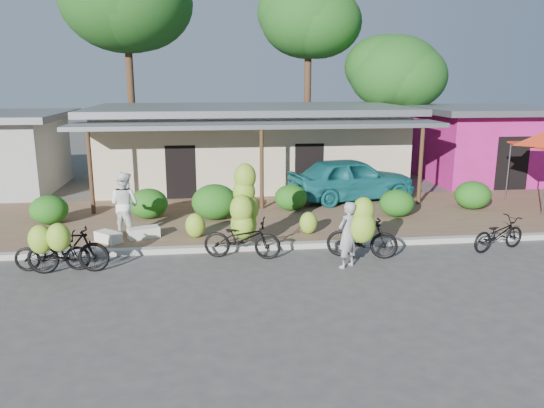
# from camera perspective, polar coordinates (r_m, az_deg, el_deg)

# --- Properties ---
(ground) EXTENTS (100.00, 100.00, 0.00)m
(ground) POSITION_cam_1_polar(r_m,az_deg,el_deg) (12.46, 1.81, -7.69)
(ground) COLOR #474442
(ground) RESTS_ON ground
(sidewalk) EXTENTS (60.00, 6.00, 0.12)m
(sidewalk) POSITION_cam_1_polar(r_m,az_deg,el_deg) (17.16, -0.72, -1.55)
(sidewalk) COLOR #876248
(sidewalk) RESTS_ON ground
(curb) EXTENTS (60.00, 0.25, 0.15)m
(curb) POSITION_cam_1_polar(r_m,az_deg,el_deg) (14.30, 0.60, -4.56)
(curb) COLOR #A8A399
(curb) RESTS_ON ground
(shop_main) EXTENTS (13.00, 8.50, 3.35)m
(shop_main) POSITION_cam_1_polar(r_m,az_deg,el_deg) (22.66, -2.37, 6.37)
(shop_main) COLOR #BBA68D
(shop_main) RESTS_ON ground
(shop_pink) EXTENTS (6.00, 6.00, 3.25)m
(shop_pink) POSITION_cam_1_polar(r_m,az_deg,el_deg) (25.77, 21.73, 6.17)
(shop_pink) COLOR #B71C84
(shop_pink) RESTS_ON ground
(tree_center_right) EXTENTS (5.10, 4.97, 9.42)m
(tree_center_right) POSITION_cam_1_polar(r_m,az_deg,el_deg) (28.72, 3.53, 19.43)
(tree_center_right) COLOR #4C2B1E
(tree_center_right) RESTS_ON ground
(tree_near_right) EXTENTS (4.70, 4.54, 6.60)m
(tree_near_right) POSITION_cam_1_polar(r_m,az_deg,el_deg) (27.65, 12.65, 13.83)
(tree_near_right) COLOR #4C2B1E
(tree_near_right) RESTS_ON ground
(hedge_0) EXTENTS (1.14, 1.03, 0.89)m
(hedge_0) POSITION_cam_1_polar(r_m,az_deg,el_deg) (17.56, -22.87, -0.57)
(hedge_0) COLOR #245B15
(hedge_0) RESTS_ON sidewalk
(hedge_1) EXTENTS (1.23, 1.10, 0.96)m
(hedge_1) POSITION_cam_1_polar(r_m,az_deg,el_deg) (17.29, -13.16, 0.05)
(hedge_1) COLOR #245B15
(hedge_1) RESTS_ON sidewalk
(hedge_2) EXTENTS (1.44, 1.29, 1.12)m
(hedge_2) POSITION_cam_1_polar(r_m,az_deg,el_deg) (16.81, -6.20, 0.23)
(hedge_2) COLOR #245B15
(hedge_2) RESTS_ON sidewalk
(hedge_3) EXTENTS (1.12, 1.01, 0.87)m
(hedge_3) POSITION_cam_1_polar(r_m,az_deg,el_deg) (17.91, 2.06, 0.72)
(hedge_3) COLOR #245B15
(hedge_3) RESTS_ON sidewalk
(hedge_4) EXTENTS (1.13, 1.02, 0.88)m
(hedge_4) POSITION_cam_1_polar(r_m,az_deg,el_deg) (17.53, 13.28, 0.10)
(hedge_4) COLOR #245B15
(hedge_4) RESTS_ON sidewalk
(hedge_5) EXTENTS (1.23, 1.10, 0.96)m
(hedge_5) POSITION_cam_1_polar(r_m,az_deg,el_deg) (19.31, 20.78, 0.90)
(hedge_5) COLOR #245B15
(hedge_5) RESTS_ON sidewalk
(bike_far_left) EXTENTS (1.79, 1.23, 1.31)m
(bike_far_left) POSITION_cam_1_polar(r_m,az_deg,el_deg) (13.53, -22.70, -4.62)
(bike_far_left) COLOR black
(bike_far_left) RESTS_ON ground
(bike_left) EXTENTS (1.88, 1.14, 1.40)m
(bike_left) POSITION_cam_1_polar(r_m,az_deg,el_deg) (13.23, -21.19, -4.50)
(bike_left) COLOR black
(bike_left) RESTS_ON ground
(bike_center) EXTENTS (2.08, 1.40, 2.37)m
(bike_center) POSITION_cam_1_polar(r_m,az_deg,el_deg) (13.59, -3.11, -2.05)
(bike_center) COLOR black
(bike_center) RESTS_ON ground
(bike_right) EXTENTS (1.87, 1.40, 1.72)m
(bike_right) POSITION_cam_1_polar(r_m,az_deg,el_deg) (13.43, 9.69, -3.03)
(bike_right) COLOR black
(bike_right) RESTS_ON ground
(bike_far_right) EXTENTS (1.83, 1.12, 0.91)m
(bike_far_right) POSITION_cam_1_polar(r_m,az_deg,el_deg) (15.32, 23.20, -2.97)
(bike_far_right) COLOR black
(bike_far_right) RESTS_ON ground
(loose_banana_a) EXTENTS (0.49, 0.42, 0.61)m
(loose_banana_a) POSITION_cam_1_polar(r_m,az_deg,el_deg) (15.08, -8.10, -2.35)
(loose_banana_a) COLOR #82B72D
(loose_banana_a) RESTS_ON sidewalk
(loose_banana_b) EXTENTS (0.56, 0.47, 0.70)m
(loose_banana_b) POSITION_cam_1_polar(r_m,az_deg,el_deg) (14.98, -8.26, -2.30)
(loose_banana_b) COLOR #82B72D
(loose_banana_b) RESTS_ON sidewalk
(loose_banana_c) EXTENTS (0.51, 0.44, 0.64)m
(loose_banana_c) POSITION_cam_1_polar(r_m,az_deg,el_deg) (15.22, 3.94, -2.04)
(loose_banana_c) COLOR #82B72D
(loose_banana_c) RESTS_ON sidewalk
(sack_near) EXTENTS (0.93, 0.66, 0.30)m
(sack_near) POSITION_cam_1_polar(r_m,az_deg,el_deg) (15.27, -13.64, -3.01)
(sack_near) COLOR silver
(sack_near) RESTS_ON sidewalk
(sack_far) EXTENTS (0.81, 0.79, 0.28)m
(sack_far) POSITION_cam_1_polar(r_m,az_deg,el_deg) (15.15, -17.19, -3.40)
(sack_far) COLOR silver
(sack_far) RESTS_ON sidewalk
(vendor) EXTENTS (0.71, 0.67, 1.63)m
(vendor) POSITION_cam_1_polar(r_m,az_deg,el_deg) (12.86, 8.09, -3.30)
(vendor) COLOR gray
(vendor) RESTS_ON ground
(bystander) EXTENTS (1.12, 1.04, 1.83)m
(bystander) POSITION_cam_1_polar(r_m,az_deg,el_deg) (15.46, -15.59, 0.01)
(bystander) COLOR white
(bystander) RESTS_ON sidewalk
(teal_van) EXTENTS (4.95, 2.84, 1.59)m
(teal_van) POSITION_cam_1_polar(r_m,az_deg,el_deg) (19.52, 8.53, 2.70)
(teal_van) COLOR #176368
(teal_van) RESTS_ON sidewalk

